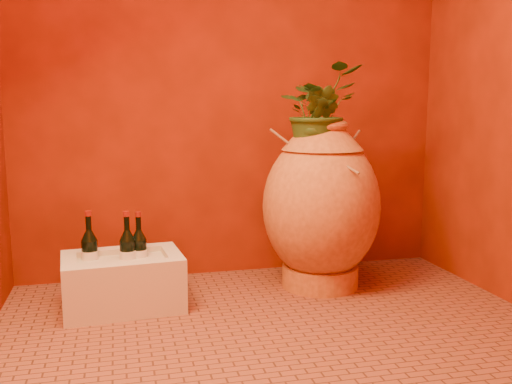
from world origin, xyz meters
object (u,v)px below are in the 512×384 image
object	(u,v)px
wine_bottle_a	(90,254)
wall_tap	(307,129)
wine_bottle_b	(139,252)
wine_bottle_c	(128,253)
amphora	(321,205)
stone_basin	(123,283)

from	to	relation	value
wine_bottle_a	wall_tap	size ratio (longest dim) A/B	1.91
wine_bottle_b	wine_bottle_c	xyz separation A→B (m)	(-0.06, -0.02, 0.00)
amphora	stone_basin	size ratio (longest dim) A/B	1.52
wall_tap	stone_basin	bearing A→B (deg)	-159.93
wine_bottle_b	wall_tap	bearing A→B (deg)	18.61
stone_basin	wall_tap	distance (m)	1.36
wine_bottle_a	wine_bottle_c	bearing A→B (deg)	-10.03
wine_bottle_a	stone_basin	bearing A→B (deg)	-24.68
wine_bottle_a	wine_bottle_b	size ratio (longest dim) A/B	1.04
amphora	stone_basin	xyz separation A→B (m)	(-1.06, -0.09, -0.33)
wine_bottle_a	wall_tap	distance (m)	1.41
wine_bottle_b	amphora	bearing A→B (deg)	1.64
wine_bottle_a	wine_bottle_c	world-z (taller)	wine_bottle_a
stone_basin	wine_bottle_c	distance (m)	0.15
stone_basin	wall_tap	world-z (taller)	wall_tap
amphora	wine_bottle_c	size ratio (longest dim) A/B	2.75
amphora	wine_bottle_b	world-z (taller)	amphora
wall_tap	wine_bottle_a	bearing A→B (deg)	-165.26
amphora	wine_bottle_b	distance (m)	1.00
wall_tap	wine_bottle_c	bearing A→B (deg)	-161.25
stone_basin	wall_tap	xyz separation A→B (m)	(1.08, 0.40, 0.72)
wine_bottle_b	wine_bottle_c	size ratio (longest dim) A/B	0.97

